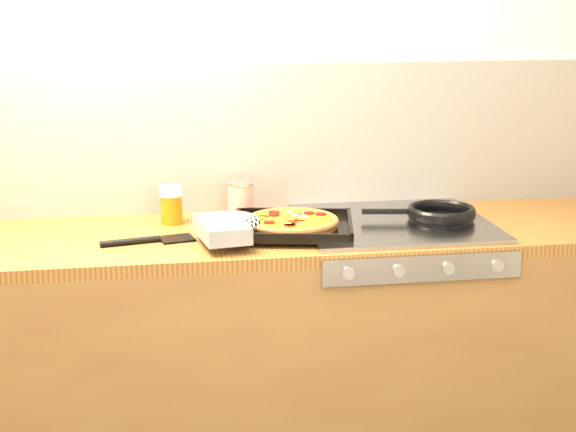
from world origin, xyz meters
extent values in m
plane|color=beige|center=(0.00, 1.40, 1.25)|extent=(3.20, 0.00, 3.20)
cube|color=silver|center=(0.00, 1.39, 1.15)|extent=(3.20, 0.02, 0.50)
cube|color=brown|center=(0.00, 1.10, 0.43)|extent=(3.20, 0.60, 0.86)
cube|color=brown|center=(0.00, 1.10, 0.88)|extent=(3.20, 0.60, 0.04)
cube|color=#939297|center=(0.45, 0.80, 0.85)|extent=(0.60, 0.03, 0.08)
cylinder|color=#A5A5AA|center=(0.23, 0.78, 0.85)|extent=(0.04, 0.02, 0.04)
cylinder|color=#A5A5AA|center=(0.38, 0.78, 0.85)|extent=(0.04, 0.02, 0.04)
cylinder|color=#A5A5AA|center=(0.53, 0.78, 0.85)|extent=(0.04, 0.02, 0.04)
cylinder|color=#A5A5AA|center=(0.67, 0.78, 0.85)|extent=(0.04, 0.02, 0.04)
cube|color=#939297|center=(0.45, 1.10, 0.91)|extent=(0.60, 0.56, 0.02)
cube|color=black|center=(0.11, 1.04, 0.92)|extent=(0.43, 0.39, 0.01)
cube|color=black|center=(0.14, 1.19, 0.94)|extent=(0.36, 0.08, 0.02)
cube|color=black|center=(0.08, 0.89, 0.94)|extent=(0.36, 0.08, 0.02)
cube|color=black|center=(0.28, 1.00, 0.94)|extent=(0.07, 0.32, 0.02)
cube|color=black|center=(-0.07, 1.08, 0.94)|extent=(0.07, 0.32, 0.02)
cylinder|color=#9C592D|center=(0.11, 1.04, 0.94)|extent=(0.33, 0.33, 0.02)
torus|color=#9C592D|center=(0.11, 1.04, 0.94)|extent=(0.34, 0.34, 0.02)
cylinder|color=orange|center=(0.11, 1.04, 0.95)|extent=(0.29, 0.29, 0.01)
cylinder|color=maroon|center=(0.13, 1.02, 0.95)|extent=(0.04, 0.04, 0.00)
cylinder|color=maroon|center=(0.06, 1.12, 0.95)|extent=(0.04, 0.04, 0.00)
cylinder|color=maroon|center=(0.08, 0.96, 0.95)|extent=(0.04, 0.04, 0.00)
cylinder|color=maroon|center=(0.02, 1.07, 0.95)|extent=(0.04, 0.04, 0.00)
cylinder|color=maroon|center=(0.17, 1.10, 0.95)|extent=(0.04, 0.04, 0.00)
cylinder|color=maroon|center=(0.13, 1.08, 0.95)|extent=(0.04, 0.04, 0.00)
cylinder|color=maroon|center=(0.03, 1.00, 0.95)|extent=(0.04, 0.04, 0.00)
cylinder|color=maroon|center=(0.20, 1.08, 0.95)|extent=(0.04, 0.04, 0.00)
cylinder|color=maroon|center=(0.09, 0.96, 0.95)|extent=(0.04, 0.04, 0.00)
cylinder|color=maroon|center=(0.10, 0.99, 0.95)|extent=(0.04, 0.04, 0.00)
cylinder|color=maroon|center=(0.06, 1.09, 0.95)|extent=(0.04, 0.04, 0.00)
ellipsoid|color=gold|center=(0.03, 1.04, 0.95)|extent=(0.03, 0.02, 0.01)
ellipsoid|color=gold|center=(0.01, 1.05, 0.95)|extent=(0.03, 0.02, 0.01)
ellipsoid|color=gold|center=(0.11, 1.08, 0.95)|extent=(0.03, 0.02, 0.01)
ellipsoid|color=gold|center=(0.11, 1.12, 0.95)|extent=(0.03, 0.02, 0.01)
ellipsoid|color=gold|center=(0.08, 0.98, 0.95)|extent=(0.03, 0.02, 0.01)
ellipsoid|color=gold|center=(0.13, 1.02, 0.95)|extent=(0.03, 0.02, 0.01)
ellipsoid|color=gold|center=(0.13, 1.03, 0.95)|extent=(0.03, 0.02, 0.01)
ellipsoid|color=gold|center=(0.03, 1.03, 0.95)|extent=(0.03, 0.02, 0.01)
ellipsoid|color=gold|center=(0.12, 1.10, 0.95)|extent=(0.03, 0.02, 0.01)
ellipsoid|color=silver|center=(0.11, 1.11, 0.95)|extent=(0.03, 0.03, 0.01)
ellipsoid|color=silver|center=(0.12, 1.07, 0.95)|extent=(0.03, 0.03, 0.01)
ellipsoid|color=silver|center=(0.14, 1.05, 0.95)|extent=(0.03, 0.03, 0.01)
cube|color=black|center=(-0.12, 0.95, 0.95)|extent=(0.16, 0.24, 0.05)
ellipsoid|color=black|center=(-0.06, 1.04, 0.95)|extent=(0.15, 0.15, 0.05)
cylinder|color=black|center=(-0.05, 0.96, 0.95)|extent=(0.09, 0.10, 0.05)
cylinder|color=black|center=(0.60, 1.08, 0.92)|extent=(0.23, 0.23, 0.01)
torus|color=black|center=(0.60, 1.08, 0.94)|extent=(0.25, 0.25, 0.02)
cube|color=black|center=(0.43, 1.11, 0.94)|extent=(0.16, 0.04, 0.01)
cylinder|color=#AC1D0D|center=(-0.03, 1.27, 0.96)|extent=(0.10, 0.10, 0.11)
cylinder|color=#B2B2B7|center=(-0.03, 1.27, 1.02)|extent=(0.10, 0.10, 0.01)
cylinder|color=#B2B2B7|center=(-0.03, 1.27, 0.90)|extent=(0.10, 0.10, 0.01)
cylinder|color=#E45E0D|center=(-0.26, 1.24, 0.95)|extent=(0.09, 0.09, 0.09)
cylinder|color=silver|center=(-0.26, 1.24, 1.01)|extent=(0.09, 0.09, 0.03)
cylinder|color=#A57B46|center=(0.18, 1.26, 0.91)|extent=(0.26, 0.02, 0.02)
ellipsoid|color=#A57B46|center=(0.32, 1.26, 0.91)|extent=(0.06, 0.04, 0.02)
cube|color=black|center=(-0.25, 1.04, 0.90)|extent=(0.12, 0.10, 0.01)
cylinder|color=black|center=(-0.39, 1.01, 0.91)|extent=(0.18, 0.06, 0.02)
camera|label=1|loc=(-0.34, -1.56, 1.63)|focal=55.00mm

